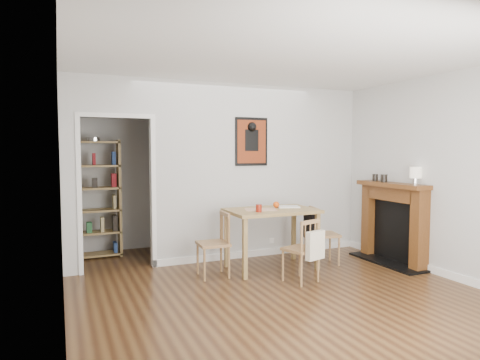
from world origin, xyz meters
name	(u,v)px	position (x,y,z in m)	size (l,w,h in m)	color
ground	(267,286)	(0.00, 0.00, 0.00)	(5.20, 5.20, 0.00)	#52351A
room_shell	(233,172)	(0.10, 1.34, 1.30)	(5.20, 5.20, 5.20)	#B8B8B6
dining_table	(271,216)	(0.39, 0.66, 0.72)	(1.20, 0.77, 0.82)	olive
chair_left	(213,244)	(-0.47, 0.62, 0.42)	(0.43, 0.43, 0.83)	#9E7949
chair_right	(323,234)	(1.18, 0.58, 0.43)	(0.54, 0.49, 0.82)	#9E7949
chair_front	(301,250)	(0.46, -0.02, 0.40)	(0.49, 0.53, 0.79)	#9E7949
bookshelf	(95,200)	(-1.77, 2.27, 0.88)	(0.75, 0.30, 1.78)	olive
fireplace	(393,220)	(2.16, 0.25, 0.62)	(0.45, 1.25, 1.16)	brown
red_glass	(259,208)	(0.12, 0.49, 0.87)	(0.08, 0.08, 0.10)	maroon
orange_fruit	(276,205)	(0.52, 0.77, 0.86)	(0.09, 0.09, 0.09)	#DA4A0B
placemat	(261,210)	(0.24, 0.67, 0.82)	(0.42, 0.31, 0.00)	#BFB19D
notebook	(288,207)	(0.71, 0.75, 0.83)	(0.30, 0.22, 0.01)	silver
mantel_lamp	(416,174)	(2.18, -0.12, 1.31)	(0.15, 0.15, 0.24)	silver
ceramic_jar_a	(384,178)	(2.08, 0.38, 1.22)	(0.09, 0.09, 0.11)	black
ceramic_jar_b	(375,178)	(2.11, 0.60, 1.21)	(0.08, 0.08, 0.10)	black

